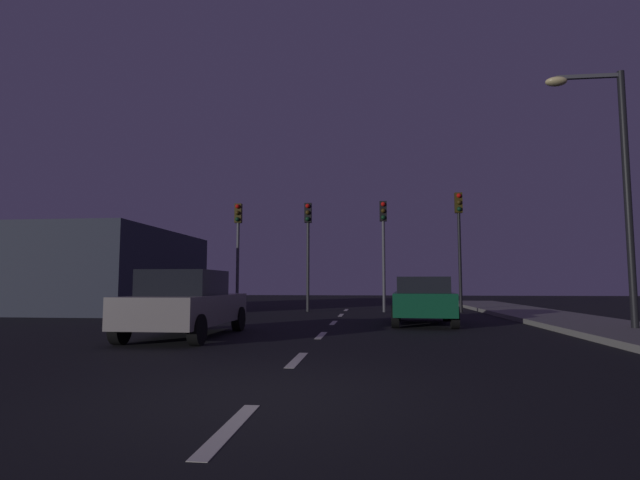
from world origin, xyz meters
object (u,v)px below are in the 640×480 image
at_px(traffic_signal_far_left, 238,235).
at_px(car_adjacent_lane, 186,303).
at_px(traffic_signal_center_left, 308,235).
at_px(street_lamp_right, 613,172).
at_px(car_stopped_ahead, 423,300).
at_px(traffic_signal_far_right, 459,229).
at_px(traffic_signal_center_right, 383,234).

distance_m(traffic_signal_far_left, car_adjacent_lane, 11.10).
relative_size(traffic_signal_center_left, street_lamp_right, 0.72).
bearing_deg(car_stopped_ahead, car_adjacent_lane, -144.15).
relative_size(traffic_signal_far_right, car_stopped_ahead, 1.28).
distance_m(traffic_signal_center_left, street_lamp_right, 12.62).
height_order(traffic_signal_far_right, car_stopped_ahead, traffic_signal_far_right).
height_order(traffic_signal_center_left, car_adjacent_lane, traffic_signal_center_left).
relative_size(traffic_signal_center_left, car_stopped_ahead, 1.20).
bearing_deg(traffic_signal_center_right, traffic_signal_far_right, 0.01).
bearing_deg(traffic_signal_far_left, street_lamp_right, -35.01).
height_order(traffic_signal_far_left, traffic_signal_center_left, traffic_signal_far_left).
bearing_deg(car_adjacent_lane, street_lamp_right, 10.32).
bearing_deg(traffic_signal_far_right, car_stopped_ahead, -109.85).
xyz_separation_m(traffic_signal_far_right, street_lamp_right, (2.38, -8.69, 0.46)).
distance_m(traffic_signal_center_left, traffic_signal_far_right, 6.75).
relative_size(traffic_signal_far_left, street_lamp_right, 0.73).
bearing_deg(street_lamp_right, car_adjacent_lane, -169.68).
relative_size(traffic_signal_far_left, traffic_signal_far_right, 0.94).
bearing_deg(car_stopped_ahead, street_lamp_right, -26.87).
xyz_separation_m(traffic_signal_center_right, street_lamp_right, (5.70, -8.69, 0.67)).
xyz_separation_m(traffic_signal_far_right, car_adjacent_lane, (-8.23, -10.62, -2.89)).
height_order(car_stopped_ahead, car_adjacent_lane, car_adjacent_lane).
xyz_separation_m(traffic_signal_center_right, car_stopped_ahead, (1.04, -6.32, -2.72)).
bearing_deg(street_lamp_right, car_stopped_ahead, 153.13).
relative_size(traffic_signal_center_left, traffic_signal_center_right, 1.00).
bearing_deg(car_stopped_ahead, traffic_signal_far_right, 70.15).
xyz_separation_m(traffic_signal_far_left, car_stopped_ahead, (7.74, -6.32, -2.73)).
distance_m(car_stopped_ahead, street_lamp_right, 6.23).
bearing_deg(street_lamp_right, traffic_signal_center_right, 123.29).
distance_m(traffic_signal_center_left, traffic_signal_center_right, 3.42).
xyz_separation_m(traffic_signal_center_right, car_adjacent_lane, (-4.90, -10.62, -2.69)).
height_order(traffic_signal_center_right, car_stopped_ahead, traffic_signal_center_right).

